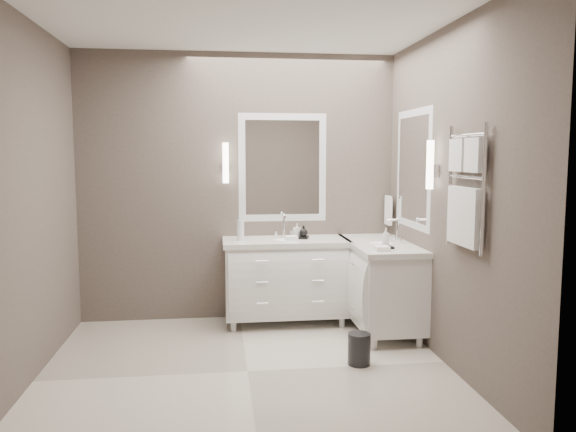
{
  "coord_description": "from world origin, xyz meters",
  "views": [
    {
      "loc": [
        -0.21,
        -4.23,
        1.69
      ],
      "look_at": [
        0.41,
        0.7,
        1.14
      ],
      "focal_mm": 35.0,
      "sensor_mm": 36.0,
      "label": 1
    }
  ],
  "objects": [
    {
      "name": "towel_bar_corner",
      "position": [
        1.54,
        1.36,
        1.12
      ],
      "size": [
        0.03,
        0.22,
        0.3
      ],
      "color": "white",
      "rests_on": "wall_right"
    },
    {
      "name": "mirror_right",
      "position": [
        1.59,
        0.8,
        1.55
      ],
      "size": [
        0.02,
        0.9,
        1.1
      ],
      "color": "white",
      "rests_on": "wall_right"
    },
    {
      "name": "vanity_right",
      "position": [
        1.33,
        0.9,
        0.49
      ],
      "size": [
        0.59,
        1.24,
        0.97
      ],
      "color": "white",
      "rests_on": "floor"
    },
    {
      "name": "towel_ladder",
      "position": [
        1.55,
        -0.4,
        1.39
      ],
      "size": [
        0.06,
        0.58,
        0.9
      ],
      "color": "white",
      "rests_on": "wall_right"
    },
    {
      "name": "sconce_back",
      "position": [
        -0.13,
        1.43,
        1.59
      ],
      "size": [
        0.06,
        0.06,
        0.4
      ],
      "color": "white",
      "rests_on": "wall_back"
    },
    {
      "name": "soap_bottle_b",
      "position": [
        0.63,
        1.23,
        0.93
      ],
      "size": [
        0.08,
        0.08,
        0.11
      ],
      "primitive_type": "imported",
      "rotation": [
        0.0,
        0.0,
        0.02
      ],
      "color": "black",
      "rests_on": "amenity_tray_back"
    },
    {
      "name": "wall_front",
      "position": [
        0.0,
        -1.5,
        1.35
      ],
      "size": [
        3.2,
        0.01,
        2.7
      ],
      "primitive_type": "cube",
      "color": "#524741",
      "rests_on": "floor"
    },
    {
      "name": "wall_left",
      "position": [
        -1.6,
        0.0,
        1.35
      ],
      "size": [
        0.01,
        3.0,
        2.7
      ],
      "primitive_type": "cube",
      "color": "#524741",
      "rests_on": "floor"
    },
    {
      "name": "soap_bottle_a",
      "position": [
        0.57,
        1.28,
        0.94
      ],
      "size": [
        0.07,
        0.07,
        0.12
      ],
      "primitive_type": "imported",
      "rotation": [
        0.0,
        0.0,
        0.43
      ],
      "color": "white",
      "rests_on": "amenity_tray_back"
    },
    {
      "name": "vanity_back",
      "position": [
        0.45,
        1.23,
        0.49
      ],
      "size": [
        1.24,
        0.59,
        0.97
      ],
      "color": "white",
      "rests_on": "floor"
    },
    {
      "name": "sconce_right",
      "position": [
        1.53,
        0.22,
        1.59
      ],
      "size": [
        0.06,
        0.06,
        0.4
      ],
      "color": "white",
      "rests_on": "wall_right"
    },
    {
      "name": "mirror_back",
      "position": [
        0.45,
        1.49,
        1.55
      ],
      "size": [
        0.9,
        0.02,
        1.1
      ],
      "color": "white",
      "rests_on": "wall_back"
    },
    {
      "name": "water_bottle",
      "position": [
        0.0,
        1.2,
        0.95
      ],
      "size": [
        0.08,
        0.08,
        0.2
      ],
      "primitive_type": "cylinder",
      "rotation": [
        0.0,
        0.0,
        -0.13
      ],
      "color": "silver",
      "rests_on": "vanity_back"
    },
    {
      "name": "amenity_tray_back",
      "position": [
        0.6,
        1.26,
        0.86
      ],
      "size": [
        0.19,
        0.17,
        0.02
      ],
      "primitive_type": "cube",
      "rotation": [
        0.0,
        0.0,
        -0.3
      ],
      "color": "black",
      "rests_on": "vanity_back"
    },
    {
      "name": "wall_back",
      "position": [
        0.0,
        1.5,
        1.35
      ],
      "size": [
        3.2,
        0.01,
        2.7
      ],
      "primitive_type": "cube",
      "color": "#524741",
      "rests_on": "floor"
    },
    {
      "name": "floor",
      "position": [
        0.0,
        0.0,
        -0.01
      ],
      "size": [
        3.2,
        3.0,
        0.01
      ],
      "primitive_type": "cube",
      "color": "beige",
      "rests_on": "ground"
    },
    {
      "name": "soap_bottle_c",
      "position": [
        1.27,
        0.58,
        0.95
      ],
      "size": [
        0.07,
        0.08,
        0.16
      ],
      "primitive_type": "imported",
      "rotation": [
        0.0,
        0.0,
        -0.23
      ],
      "color": "white",
      "rests_on": "amenity_tray_right"
    },
    {
      "name": "amenity_tray_right",
      "position": [
        1.27,
        0.58,
        0.86
      ],
      "size": [
        0.12,
        0.15,
        0.02
      ],
      "primitive_type": "cube",
      "rotation": [
        0.0,
        0.0,
        0.13
      ],
      "color": "black",
      "rests_on": "vanity_right"
    },
    {
      "name": "waste_bin",
      "position": [
        0.9,
        0.03,
        0.13
      ],
      "size": [
        0.2,
        0.2,
        0.26
      ],
      "primitive_type": "cylinder",
      "rotation": [
        0.0,
        0.0,
        -0.1
      ],
      "color": "black",
      "rests_on": "floor"
    },
    {
      "name": "wall_right",
      "position": [
        1.6,
        0.0,
        1.35
      ],
      "size": [
        0.01,
        3.0,
        2.7
      ],
      "primitive_type": "cube",
      "color": "#524741",
      "rests_on": "floor"
    },
    {
      "name": "ceiling",
      "position": [
        0.0,
        0.0,
        2.71
      ],
      "size": [
        3.2,
        3.0,
        0.01
      ],
      "primitive_type": "cube",
      "color": "white",
      "rests_on": "wall_back"
    }
  ]
}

